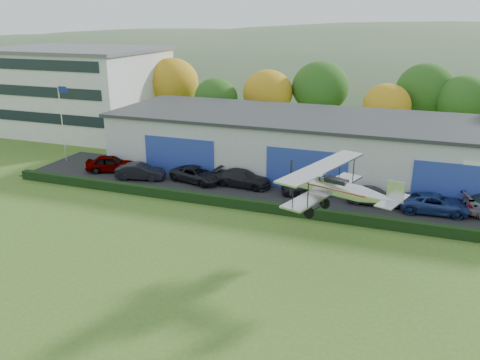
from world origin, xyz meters
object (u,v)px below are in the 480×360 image
(office_block, at_px, (78,89))
(car_3, at_px, (243,178))
(car_5, at_px, (373,197))
(car_4, at_px, (306,187))
(hangar, at_px, (321,144))
(biplane, at_px, (338,187))
(car_2, at_px, (197,175))
(car_6, at_px, (435,204))
(car_1, at_px, (140,171))
(flagpole, at_px, (62,116))
(car_0, at_px, (111,163))

(office_block, relative_size, car_3, 4.08)
(car_5, bearing_deg, car_4, 84.88)
(hangar, xyz_separation_m, car_4, (0.35, -7.17, -1.90))
(biplane, bearing_deg, car_4, 129.54)
(hangar, relative_size, office_block, 1.97)
(car_2, distance_m, biplane, 17.77)
(car_3, distance_m, biplane, 14.86)
(car_6, height_order, biplane, biplane)
(office_block, height_order, car_1, office_block)
(flagpole, bearing_deg, biplane, -21.44)
(car_1, bearing_deg, hangar, -73.62)
(car_1, distance_m, car_6, 25.17)
(car_2, height_order, car_3, car_3)
(car_2, relative_size, car_5, 1.23)
(flagpole, relative_size, car_6, 1.55)
(office_block, distance_m, car_4, 36.51)
(car_0, bearing_deg, car_6, -113.02)
(car_2, bearing_deg, car_5, -77.28)
(hangar, distance_m, office_block, 33.84)
(car_2, bearing_deg, car_0, 103.37)
(hangar, relative_size, car_1, 9.24)
(office_block, relative_size, car_5, 5.14)
(car_0, bearing_deg, car_1, -127.67)
(car_0, bearing_deg, car_4, -112.08)
(flagpole, relative_size, biplane, 0.97)
(flagpole, bearing_deg, car_5, -2.80)
(car_2, bearing_deg, car_6, -77.41)
(car_0, relative_size, car_6, 0.90)
(hangar, height_order, car_2, hangar)
(hangar, relative_size, car_0, 8.77)
(flagpole, bearing_deg, car_3, -2.89)
(car_1, bearing_deg, car_6, -101.30)
(office_block, bearing_deg, car_5, -20.50)
(car_5, bearing_deg, car_6, -93.08)
(car_4, height_order, car_5, car_4)
(office_block, relative_size, car_1, 4.69)
(flagpole, distance_m, car_2, 15.82)
(hangar, height_order, car_3, hangar)
(flagpole, height_order, car_4, flagpole)
(hangar, xyz_separation_m, office_block, (-33.00, 7.02, 2.56))
(hangar, relative_size, car_2, 8.20)
(office_block, distance_m, biplane, 44.69)
(car_3, relative_size, biplane, 0.61)
(office_block, bearing_deg, car_0, -45.00)
(car_2, bearing_deg, hangar, -39.52)
(flagpole, height_order, car_0, flagpole)
(car_2, relative_size, car_6, 0.96)
(car_0, height_order, car_4, car_0)
(hangar, bearing_deg, car_1, -150.52)
(car_0, xyz_separation_m, biplane, (23.04, -10.15, 3.85))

